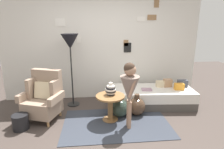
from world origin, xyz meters
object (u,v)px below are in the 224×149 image
Objects in this scene: armchair at (44,97)px; daybed at (151,97)px; book_on_daybed at (147,89)px; demijohn_near at (120,108)px; floor_lamp at (70,45)px; magazine_basket at (21,122)px; side_table at (110,103)px; demijohn_far at (137,106)px; person_child at (130,87)px; vase_striped at (111,90)px.

armchair is 2.34m from daybed.
demijohn_near is at bearing -149.10° from book_on_daybed.
demijohn_near is (1.00, -0.67, -1.22)m from floor_lamp.
demijohn_near is at bearing -33.88° from floor_lamp.
floor_lamp is 1.96m from book_on_daybed.
armchair is 3.46× the size of magazine_basket.
armchair reaches higher than demijohn_near.
demijohn_near is (0.21, 0.14, -0.19)m from side_table.
demijohn_far is at bearing 17.27° from side_table.
book_on_daybed is at bearing -144.75° from daybed.
daybed is 0.26m from book_on_daybed.
floor_lamp is (0.50, 0.59, 0.97)m from armchair.
demijohn_near is (1.50, -0.08, -0.26)m from armchair.
person_child is at bearing -3.76° from magazine_basket.
book_on_daybed is (0.87, 0.54, 0.05)m from side_table.
demijohn_near is at bearing 9.46° from magazine_basket.
armchair is 1.87m from demijohn_far.
person_child reaches higher than magazine_basket.
magazine_basket is at bearing -171.12° from demijohn_far.
armchair is 2.19m from book_on_daybed.
side_table is 1.66m from magazine_basket.
vase_striped is at bearing -154.47° from demijohn_near.
floor_lamp reaches higher than armchair.
book_on_daybed is 0.53m from demijohn_far.
demijohn_near is (0.19, 0.09, -0.43)m from vase_striped.
person_child is 4.32× the size of magazine_basket.
armchair is 4.02× the size of vase_striped.
daybed is 1.29m from person_child.
demijohn_far is (1.36, -0.64, -1.22)m from floor_lamp.
vase_striped is 1.37m from floor_lamp.
person_child is (0.30, -0.34, 0.17)m from vase_striped.
magazine_basket is at bearing -172.59° from vase_striped.
armchair is 1.24m from floor_lamp.
armchair is at bearing 172.36° from vase_striped.
armchair is 4.41× the size of book_on_daybed.
floor_lamp is at bearing 154.92° from demijohn_far.
demijohn_far reaches higher than magazine_basket.
demijohn_near is (-0.10, 0.43, -0.60)m from person_child.
side_table is at bearing -9.71° from armchair.
book_on_daybed reaches higher than daybed.
daybed is 4.37× the size of demijohn_far.
demijohn_far reaches higher than book_on_daybed.
magazine_basket is at bearing -131.11° from armchair.
side_table is 0.60m from person_child.
daybed is at bearing -5.91° from floor_lamp.
daybed is 3.52× the size of side_table.
armchair is at bearing 162.14° from person_child.
person_child reaches higher than vase_striped.
side_table is 0.25m from vase_striped.
side_table is at bearing -105.40° from vase_striped.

